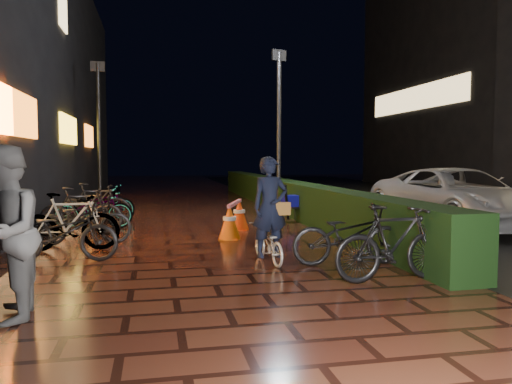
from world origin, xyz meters
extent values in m
plane|color=#381911|center=(0.00, 0.00, 0.00)|extent=(80.00, 80.00, 0.00)
cube|color=black|center=(9.00, 5.00, 0.00)|extent=(11.00, 60.00, 0.01)
cube|color=black|center=(3.30, 8.00, 0.50)|extent=(0.70, 20.00, 1.00)
imported|color=#5D5D5F|center=(-2.34, -2.15, 0.94)|extent=(0.82, 1.00, 1.87)
imported|color=#B3B3B8|center=(6.66, 3.49, 0.74)|extent=(2.65, 5.36, 1.46)
cube|color=orange|center=(-3.45, 3.00, 2.60)|extent=(0.08, 3.00, 0.90)
cube|color=yellow|center=(-3.45, 9.00, 2.60)|extent=(0.08, 2.80, 0.90)
cube|color=orange|center=(-3.45, 14.00, 2.60)|extent=(0.08, 2.20, 0.90)
cube|color=#FFD88C|center=(-3.45, 8.50, 6.20)|extent=(0.06, 1.20, 1.20)
cube|color=black|center=(17.50, 18.00, 7.00)|extent=(8.00, 14.00, 14.00)
cube|color=#FFD88C|center=(13.45, 18.00, 5.00)|extent=(0.06, 10.00, 1.30)
cylinder|color=black|center=(2.98, 7.27, 2.47)|extent=(0.17, 0.17, 4.94)
cube|color=black|center=(2.98, 7.27, 4.84)|extent=(0.47, 0.22, 0.33)
cylinder|color=black|center=(-2.63, 9.95, 2.44)|extent=(0.14, 0.14, 4.87)
cube|color=black|center=(-2.63, 9.95, 4.78)|extent=(0.47, 0.12, 0.33)
imported|color=silver|center=(1.02, 0.18, 0.32)|extent=(0.59, 1.27, 0.64)
imported|color=black|center=(1.03, 0.08, 0.93)|extent=(0.64, 0.47, 1.64)
cube|color=brown|center=(1.22, 0.09, 0.90)|extent=(0.30, 0.16, 0.21)
cone|color=#E7600C|center=(0.75, 2.66, 0.37)|extent=(0.47, 0.47, 0.74)
cone|color=#FF480D|center=(1.18, 3.97, 0.37)|extent=(0.47, 0.47, 0.74)
cube|color=#FD610D|center=(0.75, 2.66, 0.02)|extent=(0.51, 0.51, 0.03)
cube|color=#FE3F0D|center=(1.18, 3.97, 0.02)|extent=(0.51, 0.51, 0.03)
cube|color=#F40E35|center=(0.97, 3.31, 0.70)|extent=(0.57, 1.54, 0.07)
cube|color=black|center=(2.74, 5.09, 0.40)|extent=(0.59, 0.50, 0.04)
cylinder|color=black|center=(2.54, 4.89, 0.19)|extent=(0.03, 0.03, 0.38)
cylinder|color=black|center=(2.98, 4.93, 0.19)|extent=(0.03, 0.03, 0.38)
cylinder|color=black|center=(2.51, 5.25, 0.19)|extent=(0.03, 0.03, 0.38)
cylinder|color=black|center=(2.95, 5.29, 0.19)|extent=(0.03, 0.03, 0.38)
cube|color=#0B0B97|center=(2.74, 5.09, 0.57)|extent=(0.43, 0.37, 0.30)
cylinder|color=black|center=(2.61, 4.93, 0.55)|extent=(0.25, 0.40, 0.96)
imported|color=black|center=(-2.35, 1.93, 0.54)|extent=(1.80, 0.51, 1.08)
imported|color=black|center=(-2.31, 5.57, 0.54)|extent=(1.81, 0.55, 1.08)
imported|color=black|center=(-2.20, 2.58, 0.49)|extent=(1.89, 0.75, 0.97)
imported|color=black|center=(-2.26, 6.37, 0.49)|extent=(1.91, 0.84, 0.97)
imported|color=black|center=(-2.32, 0.95, 0.49)|extent=(1.92, 0.87, 0.97)
imported|color=black|center=(-2.41, 3.86, 0.54)|extent=(1.80, 0.51, 1.08)
imported|color=black|center=(-2.27, 4.83, 0.49)|extent=(1.86, 0.66, 0.97)
imported|color=black|center=(2.26, -0.24, 0.49)|extent=(1.89, 0.76, 0.97)
imported|color=black|center=(2.47, -1.39, 0.54)|extent=(1.83, 0.62, 1.08)
camera|label=1|loc=(-0.79, -7.74, 1.74)|focal=35.00mm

